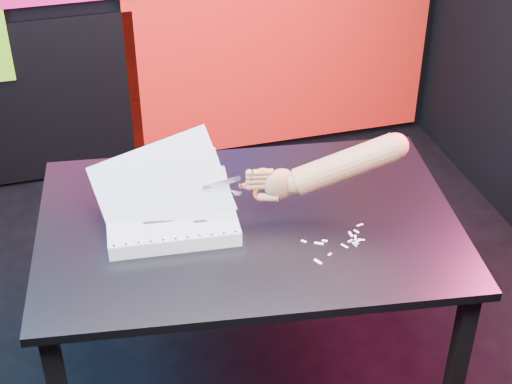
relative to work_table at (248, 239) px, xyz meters
name	(u,v)px	position (x,y,z in m)	size (l,w,h in m)	color
room	(223,31)	(-0.04, 0.13, 0.68)	(3.01, 3.01, 2.71)	black
work_table	(248,239)	(0.00, 0.00, 0.00)	(1.45, 1.07, 0.75)	black
printout_stack	(171,217)	(-0.24, 0.04, 0.11)	(0.45, 0.33, 0.30)	silver
scissors	(258,185)	(0.03, 0.00, 0.21)	(0.22, 0.05, 0.13)	silver
hand_forearm	(335,167)	(0.27, -0.04, 0.26)	(0.49, 0.15, 0.22)	brown
paper_clippings	(340,242)	(0.25, -0.19, 0.08)	(0.22, 0.16, 0.00)	silver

